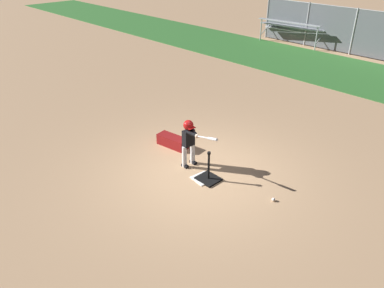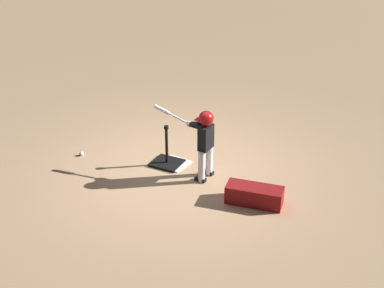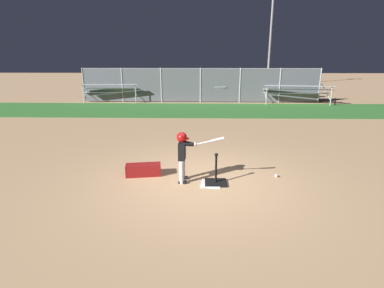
{
  "view_description": "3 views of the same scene",
  "coord_description": "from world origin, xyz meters",
  "px_view_note": "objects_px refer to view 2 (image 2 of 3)",
  "views": [
    {
      "loc": [
        5.13,
        -5.2,
        4.74
      ],
      "look_at": [
        -0.23,
        -0.09,
        0.7
      ],
      "focal_mm": 35.0,
      "sensor_mm": 36.0,
      "label": 1
    },
    {
      "loc": [
        -3.61,
        6.74,
        4.44
      ],
      "look_at": [
        -0.33,
        0.24,
        0.68
      ],
      "focal_mm": 50.0,
      "sensor_mm": 36.0,
      "label": 2
    },
    {
      "loc": [
        -0.07,
        -6.41,
        2.8
      ],
      "look_at": [
        -0.23,
        0.13,
        0.87
      ],
      "focal_mm": 28.0,
      "sensor_mm": 36.0,
      "label": 3
    }
  ],
  "objects_px": {
    "batting_tee": "(167,160)",
    "equipment_bag": "(254,195)",
    "batter_child": "(204,136)",
    "baseball": "(81,154)"
  },
  "relations": [
    {
      "from": "batting_tee",
      "to": "baseball",
      "type": "height_order",
      "value": "batting_tee"
    },
    {
      "from": "batting_tee",
      "to": "equipment_bag",
      "type": "relative_size",
      "value": 0.85
    },
    {
      "from": "batting_tee",
      "to": "equipment_bag",
      "type": "xyz_separation_m",
      "value": [
        -1.73,
        0.45,
        0.06
      ]
    },
    {
      "from": "baseball",
      "to": "equipment_bag",
      "type": "distance_m",
      "value": 3.21
    },
    {
      "from": "batter_child",
      "to": "equipment_bag",
      "type": "distance_m",
      "value": 1.22
    },
    {
      "from": "baseball",
      "to": "equipment_bag",
      "type": "relative_size",
      "value": 0.09
    },
    {
      "from": "batting_tee",
      "to": "baseball",
      "type": "bearing_deg",
      "value": 15.38
    },
    {
      "from": "equipment_bag",
      "to": "baseball",
      "type": "bearing_deg",
      "value": -9.61
    },
    {
      "from": "batter_child",
      "to": "baseball",
      "type": "distance_m",
      "value": 2.34
    },
    {
      "from": "baseball",
      "to": "batting_tee",
      "type": "bearing_deg",
      "value": -164.62
    }
  ]
}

